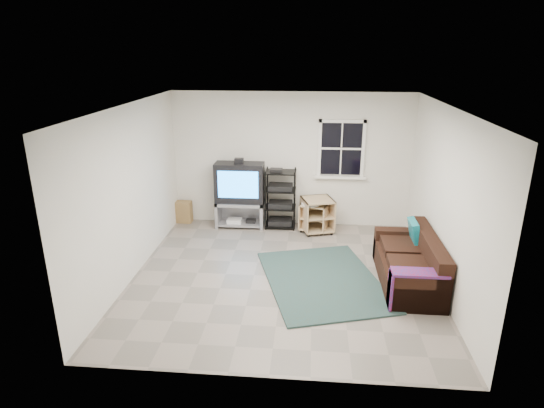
# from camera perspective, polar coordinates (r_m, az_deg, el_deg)

# --- Properties ---
(room) EXTENTS (4.60, 4.62, 4.60)m
(room) POSITION_cam_1_polar(r_m,az_deg,el_deg) (8.78, 8.67, 6.41)
(room) COLOR gray
(room) RESTS_ON ground
(tv_unit) EXTENTS (0.94, 0.47, 1.38)m
(tv_unit) POSITION_cam_1_polar(r_m,az_deg,el_deg) (8.84, -4.06, 1.83)
(tv_unit) COLOR #96969D
(tv_unit) RESTS_ON ground
(av_rack) EXTENTS (0.59, 0.43, 1.17)m
(av_rack) POSITION_cam_1_polar(r_m,az_deg,el_deg) (8.85, 1.07, 0.21)
(av_rack) COLOR black
(av_rack) RESTS_ON ground
(side_table_left) EXTENTS (0.69, 0.69, 0.66)m
(side_table_left) POSITION_cam_1_polar(r_m,az_deg,el_deg) (8.75, 5.61, -1.18)
(side_table_left) COLOR tan
(side_table_left) RESTS_ON ground
(side_table_right) EXTENTS (0.62, 0.62, 0.58)m
(side_table_right) POSITION_cam_1_polar(r_m,az_deg,el_deg) (8.80, 5.38, -1.27)
(side_table_right) COLOR tan
(side_table_right) RESTS_ON ground
(sofa) EXTENTS (0.79, 1.79, 0.82)m
(sofa) POSITION_cam_1_polar(r_m,az_deg,el_deg) (7.15, 16.98, -7.35)
(sofa) COLOR black
(sofa) RESTS_ON ground
(shag_rug) EXTENTS (2.20, 2.61, 0.03)m
(shag_rug) POSITION_cam_1_polar(r_m,az_deg,el_deg) (7.05, 6.37, -9.48)
(shag_rug) COLOR #332416
(shag_rug) RESTS_ON ground
(paper_bag) EXTENTS (0.31, 0.21, 0.44)m
(paper_bag) POSITION_cam_1_polar(r_m,az_deg,el_deg) (9.35, -10.98, -0.97)
(paper_bag) COLOR olive
(paper_bag) RESTS_ON ground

